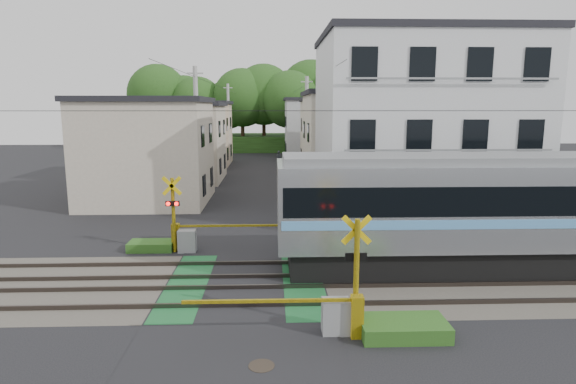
{
  "coord_description": "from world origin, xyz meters",
  "views": [
    {
      "loc": [
        0.88,
        -15.09,
        5.73
      ],
      "look_at": [
        1.58,
        5.0,
        2.16
      ],
      "focal_mm": 30.0,
      "sensor_mm": 36.0,
      "label": 1
    }
  ],
  "objects_px": {
    "crossing_signal_far": "(185,234)",
    "pedestrian": "(279,159)",
    "apartment_block": "(420,128)",
    "manhole_cover": "(261,366)",
    "crossing_signal_near": "(340,308)"
  },
  "relations": [
    {
      "from": "apartment_block",
      "to": "crossing_signal_near",
      "type": "bearing_deg",
      "value": -114.22
    },
    {
      "from": "apartment_block",
      "to": "pedestrian",
      "type": "height_order",
      "value": "apartment_block"
    },
    {
      "from": "crossing_signal_far",
      "to": "pedestrian",
      "type": "bearing_deg",
      "value": 81.2
    },
    {
      "from": "manhole_cover",
      "to": "pedestrian",
      "type": "bearing_deg",
      "value": 88.47
    },
    {
      "from": "pedestrian",
      "to": "manhole_cover",
      "type": "bearing_deg",
      "value": 99.63
    },
    {
      "from": "crossing_signal_far",
      "to": "apartment_block",
      "type": "relative_size",
      "value": 0.46
    },
    {
      "from": "crossing_signal_near",
      "to": "apartment_block",
      "type": "relative_size",
      "value": 0.46
    },
    {
      "from": "crossing_signal_far",
      "to": "manhole_cover",
      "type": "distance_m",
      "value": 9.41
    },
    {
      "from": "pedestrian",
      "to": "crossing_signal_near",
      "type": "bearing_deg",
      "value": 102.84
    },
    {
      "from": "crossing_signal_near",
      "to": "pedestrian",
      "type": "bearing_deg",
      "value": 91.67
    },
    {
      "from": "apartment_block",
      "to": "pedestrian",
      "type": "bearing_deg",
      "value": 108.13
    },
    {
      "from": "crossing_signal_far",
      "to": "pedestrian",
      "type": "relative_size",
      "value": 2.93
    },
    {
      "from": "apartment_block",
      "to": "crossing_signal_far",
      "type": "bearing_deg",
      "value": -152.22
    },
    {
      "from": "apartment_block",
      "to": "manhole_cover",
      "type": "distance_m",
      "value": 17.27
    },
    {
      "from": "crossing_signal_near",
      "to": "pedestrian",
      "type": "xyz_separation_m",
      "value": [
        -1.0,
        34.27,
        0.1
      ]
    }
  ]
}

